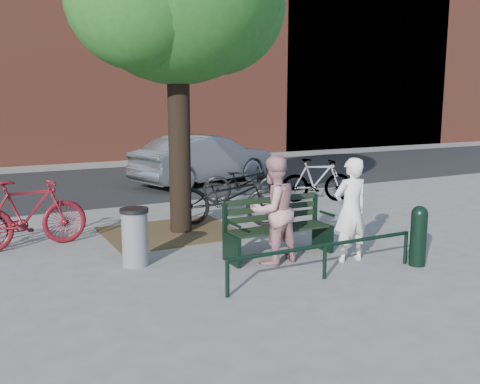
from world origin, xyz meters
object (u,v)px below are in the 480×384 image
bollard (419,234)px  litter_bin (135,237)px  person_left (351,210)px  parked_car (205,159)px  park_bench (277,226)px  person_right (273,210)px  bicycle_c (228,196)px

bollard → litter_bin: bollard is taller
person_left → parked_car: (1.04, 7.88, -0.08)m
park_bench → person_right: bearing=-129.1°
parked_car → park_bench: bearing=148.1°
person_left → bicycle_c: person_left is taller
park_bench → litter_bin: bearing=166.4°
person_right → litter_bin: bearing=-34.3°
person_right → bicycle_c: size_ratio=0.75×
park_bench → person_left: size_ratio=1.09×
parked_car → bicycle_c: bearing=144.1°
litter_bin → parked_car: size_ratio=0.20×
park_bench → litter_bin: size_ratio=1.99×
person_right → parked_car: (2.14, 7.42, -0.10)m
bollard → bicycle_c: (-1.40, 3.59, 0.09)m
person_left → litter_bin: 3.27m
bollard → bicycle_c: 3.86m
person_right → parked_car: size_ratio=0.38×
park_bench → person_right: (-0.26, -0.32, 0.34)m
litter_bin → parked_car: bearing=58.6°
person_left → bollard: person_left is taller
bollard → bicycle_c: bicycle_c is taller
park_bench → bollard: bearing=-41.7°
person_left → person_right: (-1.10, 0.45, 0.02)m
litter_bin → bicycle_c: (2.35, 1.65, 0.14)m
park_bench → litter_bin: (-2.15, 0.52, -0.04)m
person_right → parked_car: person_right is taller
litter_bin → parked_car: parked_car is taller
person_right → bollard: size_ratio=1.80×
person_left → person_right: 1.19m
person_left → litter_bin: (-2.99, 1.29, -0.36)m
person_left → litter_bin: bearing=-19.9°
bicycle_c → parked_car: (1.68, 4.93, 0.14)m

